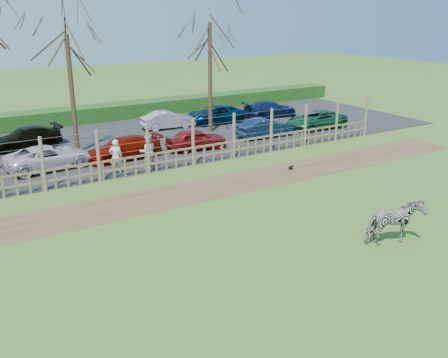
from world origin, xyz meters
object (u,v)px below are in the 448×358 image
car_11 (168,120)px  car_6 (316,120)px  zebra (395,222)px  car_3 (124,148)px  visitor_a (116,157)px  car_12 (215,114)px  car_2 (49,157)px  car_5 (264,128)px  car_9 (25,138)px  tree_mid (69,66)px  visitor_b (148,152)px  tree_right (210,51)px  car_4 (196,139)px  crow (291,168)px  car_13 (270,109)px

car_11 → car_6: bearing=-116.5°
zebra → car_3: (-4.19, 14.72, -0.18)m
visitor_a → car_12: visitor_a is taller
car_2 → car_6: size_ratio=1.00×
car_2 → car_5: (13.24, -0.28, 0.00)m
zebra → car_9: bearing=36.6°
tree_mid → visitor_b: size_ratio=3.96×
car_6 → car_12: 7.14m
tree_right → car_4: (-2.92, -3.40, -4.60)m
crow → car_3: size_ratio=0.07×
zebra → car_5: size_ratio=0.53×
car_4 → zebra: bearing=-175.6°
car_4 → car_9: (-8.37, 5.47, 0.00)m
visitor_a → car_11: visitor_a is taller
car_3 → car_11: bearing=132.3°
visitor_a → visitor_b: 1.70m
tree_mid → car_3: size_ratio=1.65×
visitor_b → car_9: size_ratio=0.42×
car_5 → car_13: (4.11, 4.96, 0.00)m
car_5 → car_13: bearing=-37.7°
car_4 → car_9: size_ratio=0.85×
tree_right → crow: tree_right is taller
car_4 → car_6: (9.54, 0.49, 0.00)m
tree_mid → car_11: size_ratio=1.87×
visitor_a → car_4: visitor_a is taller
car_2 → car_3: bearing=-100.9°
car_3 → car_12: size_ratio=0.96×
car_3 → car_2: bearing=-97.6°
tree_mid → car_6: (15.63, -2.41, -4.23)m
car_5 → crow: bearing=157.5°
tree_right → car_11: (-2.01, 2.31, -4.60)m
car_9 → visitor_b: bearing=25.2°
tree_mid → car_9: bearing=131.6°
visitor_a → car_6: (15.07, 2.44, -0.26)m
tree_right → visitor_b: tree_right is taller
visitor_a → zebra: bearing=128.5°
car_3 → car_11: 7.46m
car_3 → car_9: bearing=-145.1°
car_5 → car_9: 14.41m
visitor_b → car_2: visitor_b is taller
tree_mid → visitor_a: 6.29m
car_3 → car_9: (-4.10, 5.14, 0.00)m
zebra → car_12: size_ratio=0.45×
car_5 → car_11: same height
car_4 → car_2: bearing=90.5°
tree_mid → crow: 13.00m
tree_right → car_6: size_ratio=1.70×
car_4 → car_13: size_ratio=0.85×
tree_right → car_13: 8.01m
car_2 → car_12: 13.66m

